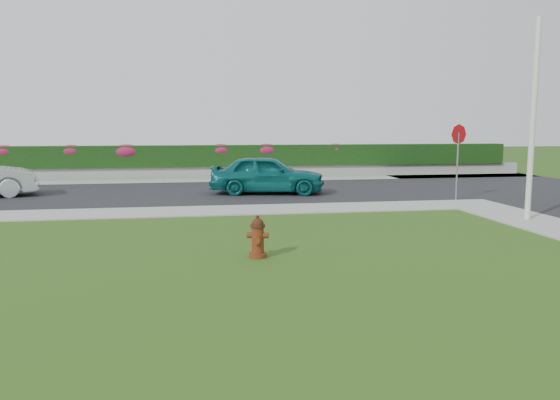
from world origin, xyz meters
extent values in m
plane|color=black|center=(0.00, 0.00, 0.00)|extent=(120.00, 120.00, 0.00)
cube|color=black|center=(-5.00, 14.00, 0.02)|extent=(26.00, 8.00, 0.04)
cube|color=gray|center=(-6.00, 9.00, 0.02)|extent=(24.00, 2.00, 0.04)
cube|color=gray|center=(7.00, 9.00, 0.02)|extent=(2.00, 2.00, 0.04)
cube|color=gray|center=(-1.00, 19.00, 0.02)|extent=(34.00, 2.00, 0.04)
cube|color=gray|center=(-1.00, 20.50, 0.30)|extent=(34.00, 0.40, 0.60)
cube|color=black|center=(-1.00, 20.60, 1.15)|extent=(32.00, 0.90, 1.10)
cylinder|color=#4D150C|center=(-1.19, 2.67, 0.04)|extent=(0.37, 0.37, 0.09)
cylinder|color=#4D150C|center=(-1.19, 2.67, 0.37)|extent=(0.25, 0.25, 0.57)
cylinder|color=black|center=(-1.19, 2.67, 0.66)|extent=(0.31, 0.31, 0.05)
sphere|color=black|center=(-1.19, 2.67, 0.69)|extent=(0.25, 0.25, 0.25)
cylinder|color=black|center=(-1.19, 2.67, 0.83)|extent=(0.08, 0.08, 0.08)
cylinder|color=#4D150C|center=(-1.35, 2.72, 0.46)|extent=(0.14, 0.15, 0.12)
cylinder|color=#4D150C|center=(-1.04, 2.63, 0.46)|extent=(0.14, 0.15, 0.12)
cylinder|color=#4D150C|center=(-1.24, 2.52, 0.39)|extent=(0.19, 0.17, 0.16)
imported|color=#0C5B5B|center=(0.49, 13.01, 0.80)|extent=(4.72, 2.59, 1.52)
cylinder|color=silver|center=(6.97, 5.81, 2.82)|extent=(0.16, 0.16, 5.64)
cylinder|color=slate|center=(6.96, 10.03, 1.23)|extent=(0.06, 0.06, 2.45)
cylinder|color=#A80B0E|center=(6.96, 10.03, 2.40)|extent=(0.69, 0.25, 0.71)
cylinder|color=white|center=(6.96, 10.03, 2.40)|extent=(0.73, 0.25, 0.76)
ellipsoid|color=#AE1D50|center=(-11.47, 20.50, 1.45)|extent=(1.26, 0.81, 0.63)
ellipsoid|color=#AE1D50|center=(-8.34, 20.50, 1.45)|extent=(1.25, 0.81, 0.63)
ellipsoid|color=#AE1D50|center=(-5.66, 20.50, 1.41)|extent=(1.46, 0.94, 0.73)
ellipsoid|color=#AE1D50|center=(-0.88, 20.50, 1.45)|extent=(1.26, 0.81, 0.63)
ellipsoid|color=#AE1D50|center=(1.52, 20.50, 1.44)|extent=(1.33, 0.85, 0.66)
ellipsoid|color=#AE1D50|center=(5.28, 20.50, 1.48)|extent=(1.12, 0.72, 0.56)
camera|label=1|loc=(-2.56, -8.19, 2.66)|focal=35.00mm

